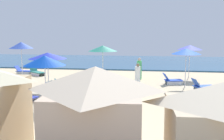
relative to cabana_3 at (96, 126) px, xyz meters
name	(u,v)px	position (x,y,z in m)	size (l,w,h in m)	color
ground_plane	(59,131)	(-2.05, 3.22, -1.44)	(60.00, 60.00, 0.00)	beige
ocean	(123,61)	(-2.05, 26.04, -1.38)	(60.00, 14.36, 0.12)	#2E5D84
cabana_3	(96,126)	(0.00, 0.00, 0.00)	(2.34, 2.50, 2.79)	beige
cabana_4	(220,138)	(2.71, 0.05, -0.15)	(2.52, 2.34, 2.50)	beige
umbrella_1	(48,56)	(-4.98, 9.78, 0.68)	(2.28, 2.28, 2.30)	silver
lounge_chair_1_0	(58,90)	(-3.98, 8.66, -1.15)	(1.42, 0.91, 0.76)	silver
lounge_chair_1_1	(66,84)	(-4.13, 10.56, -1.20)	(1.56, 1.10, 0.61)	silver
umbrella_3	(186,51)	(3.43, 12.18, 0.85)	(1.89, 1.89, 2.48)	silver
lounge_chair_3_0	(172,80)	(2.63, 12.83, -1.15)	(1.39, 0.91, 0.76)	silver
lounge_chair_3_1	(203,86)	(4.33, 11.00, -1.16)	(1.49, 1.02, 0.75)	silver
umbrella_4	(190,47)	(4.14, 15.82, 0.91)	(1.89, 1.89, 2.54)	silver
umbrella_5	(103,48)	(-2.03, 12.19, 1.00)	(1.94, 1.94, 2.63)	silver
umbrella_6	(45,60)	(-3.83, 6.51, 0.74)	(2.01, 2.01, 2.43)	silver
lounge_chair_6_0	(24,96)	(-5.21, 6.99, -1.17)	(1.52, 1.05, 0.69)	silver
umbrella_8	(21,45)	(-9.09, 14.63, 1.04)	(1.89, 1.89, 2.74)	silver
lounge_chair_8_0	(23,71)	(-9.55, 15.71, -1.19)	(1.54, 0.72, 0.68)	silver
lounge_chair_8_1	(37,72)	(-8.06, 15.14, -1.18)	(1.57, 1.35, 0.66)	silver
beachgoer_0	(139,69)	(0.33, 14.48, -0.69)	(0.48, 0.48, 1.61)	#48B768
beachgoer_1	(138,77)	(0.39, 11.01, -0.70)	(0.46, 0.46, 1.60)	white
beachgoer_2	(106,95)	(-0.73, 5.69, -0.64)	(0.46, 0.46, 1.70)	#E8DF76
beach_ball_0	(105,74)	(-2.48, 15.65, -1.25)	(0.38, 0.38, 0.38)	#37A8D7
beach_ball_1	(120,89)	(-0.61, 10.24, -1.31)	(0.26, 0.26, 0.26)	#3AA5DC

